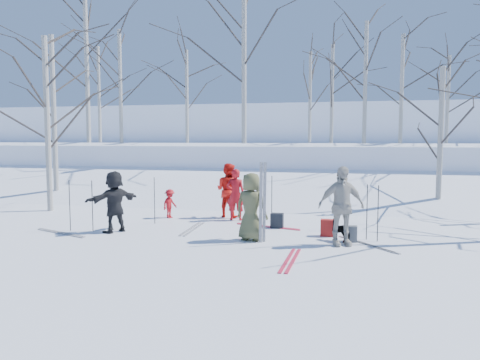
% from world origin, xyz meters
% --- Properties ---
extents(ground, '(120.00, 120.00, 0.00)m').
position_xyz_m(ground, '(0.00, 0.00, 0.00)').
color(ground, white).
rests_on(ground, ground).
extents(snow_ramp, '(70.00, 9.49, 4.12)m').
position_xyz_m(snow_ramp, '(0.00, 7.00, 0.15)').
color(snow_ramp, white).
rests_on(snow_ramp, ground).
extents(snow_plateau, '(70.00, 18.00, 2.20)m').
position_xyz_m(snow_plateau, '(0.00, 17.00, 1.00)').
color(snow_plateau, white).
rests_on(snow_plateau, ground).
extents(far_hill, '(90.00, 30.00, 6.00)m').
position_xyz_m(far_hill, '(0.00, 38.00, 2.00)').
color(far_hill, white).
rests_on(far_hill, ground).
extents(skier_olive_center, '(0.88, 0.67, 1.62)m').
position_xyz_m(skier_olive_center, '(0.65, -0.09, 0.81)').
color(skier_olive_center, '#4C4F2F').
rests_on(skier_olive_center, ground).
extents(skier_red_north, '(0.57, 0.38, 1.54)m').
position_xyz_m(skier_red_north, '(-0.38, 2.53, 0.77)').
color(skier_red_north, '#A90F16').
rests_on(skier_red_north, ground).
extents(skier_redor_behind, '(0.96, 0.85, 1.67)m').
position_xyz_m(skier_redor_behind, '(-0.73, 3.00, 0.83)').
color(skier_redor_behind, red).
rests_on(skier_redor_behind, ground).
extents(skier_red_seated, '(0.49, 0.64, 0.88)m').
position_xyz_m(skier_red_seated, '(-2.43, 2.43, 0.44)').
color(skier_red_seated, '#A90F16').
rests_on(skier_red_seated, ground).
extents(skier_cream_east, '(1.15, 0.78, 1.81)m').
position_xyz_m(skier_cream_east, '(2.75, -0.14, 0.91)').
color(skier_cream_east, beige).
rests_on(skier_cream_east, ground).
extents(skier_grey_west, '(1.17, 1.52, 1.60)m').
position_xyz_m(skier_grey_west, '(-3.01, 0.06, 0.80)').
color(skier_grey_west, black).
rests_on(skier_grey_west, ground).
extents(dog, '(0.66, 0.62, 0.52)m').
position_xyz_m(dog, '(2.75, 0.30, 0.26)').
color(dog, black).
rests_on(dog, ground).
extents(upright_ski_left, '(0.12, 0.17, 1.90)m').
position_xyz_m(upright_ski_left, '(0.93, -0.34, 0.95)').
color(upright_ski_left, silver).
rests_on(upright_ski_left, ground).
extents(upright_ski_right, '(0.13, 0.23, 1.89)m').
position_xyz_m(upright_ski_right, '(1.00, -0.27, 0.95)').
color(upright_ski_right, silver).
rests_on(upright_ski_right, ground).
extents(ski_pair_a, '(0.28, 1.91, 0.02)m').
position_xyz_m(ski_pair_a, '(1.80, -1.75, 0.01)').
color(ski_pair_a, red).
rests_on(ski_pair_a, ground).
extents(ski_pair_b, '(2.05, 2.09, 0.02)m').
position_xyz_m(ski_pair_b, '(3.35, 0.05, 0.01)').
color(ski_pair_b, silver).
rests_on(ski_pair_b, ground).
extents(ski_pair_c, '(1.49, 2.04, 0.02)m').
position_xyz_m(ski_pair_c, '(-4.30, -0.40, 0.01)').
color(ski_pair_c, silver).
rests_on(ski_pair_c, ground).
extents(ski_pair_d, '(0.38, 1.92, 0.02)m').
position_xyz_m(ski_pair_d, '(-1.17, 0.89, 0.01)').
color(ski_pair_d, silver).
rests_on(ski_pair_d, ground).
extents(ski_pair_e, '(1.21, 2.01, 0.02)m').
position_xyz_m(ski_pair_e, '(0.74, 1.67, 0.01)').
color(ski_pair_e, red).
rests_on(ski_pair_e, ground).
extents(ski_pole_a, '(0.02, 0.02, 1.34)m').
position_xyz_m(ski_pole_a, '(3.59, 0.48, 0.67)').
color(ski_pole_a, black).
rests_on(ski_pole_a, ground).
extents(ski_pole_b, '(0.02, 0.02, 1.34)m').
position_xyz_m(ski_pole_b, '(-2.49, 1.42, 0.67)').
color(ski_pole_b, black).
rests_on(ski_pole_b, ground).
extents(ski_pole_c, '(0.02, 0.02, 1.34)m').
position_xyz_m(ski_pole_c, '(-4.25, -0.05, 0.67)').
color(ski_pole_c, black).
rests_on(ski_pole_c, ground).
extents(ski_pole_d, '(0.02, 0.02, 1.34)m').
position_xyz_m(ski_pole_d, '(3.34, 0.63, 0.67)').
color(ski_pole_d, black).
rests_on(ski_pole_d, ground).
extents(ski_pole_e, '(0.02, 0.02, 1.34)m').
position_xyz_m(ski_pole_e, '(-3.63, 0.04, 0.67)').
color(ski_pole_e, black).
rests_on(ski_pole_e, ground).
extents(ski_pole_f, '(0.02, 0.02, 1.34)m').
position_xyz_m(ski_pole_f, '(0.70, 2.60, 0.67)').
color(ski_pole_f, black).
rests_on(ski_pole_f, ground).
extents(backpack_red, '(0.32, 0.22, 0.42)m').
position_xyz_m(backpack_red, '(2.40, 0.81, 0.21)').
color(backpack_red, maroon).
rests_on(backpack_red, ground).
extents(backpack_grey, '(0.30, 0.20, 0.38)m').
position_xyz_m(backpack_grey, '(2.97, 0.31, 0.19)').
color(backpack_grey, '#5B5E62').
rests_on(backpack_grey, ground).
extents(backpack_dark, '(0.34, 0.24, 0.40)m').
position_xyz_m(backpack_dark, '(1.01, 1.60, 0.20)').
color(backpack_dark, black).
rests_on(backpack_dark, ground).
extents(birch_plateau_a, '(4.15, 4.15, 5.07)m').
position_xyz_m(birch_plateau_a, '(0.66, 15.89, 4.73)').
color(birch_plateau_a, silver).
rests_on(birch_plateau_a, snow_plateau).
extents(birch_plateau_b, '(3.42, 3.42, 4.02)m').
position_xyz_m(birch_plateau_b, '(7.26, 12.52, 4.21)').
color(birch_plateau_b, silver).
rests_on(birch_plateau_b, snow_plateau).
extents(birch_plateau_c, '(6.39, 6.39, 8.28)m').
position_xyz_m(birch_plateau_c, '(-10.67, 11.61, 6.34)').
color(birch_plateau_c, silver).
rests_on(birch_plateau_c, snow_plateau).
extents(birch_plateau_d, '(4.62, 4.62, 5.74)m').
position_xyz_m(birch_plateau_d, '(-8.60, 11.30, 5.07)').
color(birch_plateau_d, silver).
rests_on(birch_plateau_d, snow_plateau).
extents(birch_plateau_e, '(4.38, 4.38, 5.41)m').
position_xyz_m(birch_plateau_e, '(3.52, 11.00, 4.90)').
color(birch_plateau_e, silver).
rests_on(birch_plateau_e, snow_plateau).
extents(birch_plateau_f, '(4.54, 4.54, 5.62)m').
position_xyz_m(birch_plateau_f, '(-11.65, 14.48, 5.01)').
color(birch_plateau_f, silver).
rests_on(birch_plateau_f, snow_plateau).
extents(birch_plateau_h, '(4.03, 4.03, 4.90)m').
position_xyz_m(birch_plateau_h, '(5.13, 11.63, 4.65)').
color(birch_plateau_h, silver).
rests_on(birch_plateau_h, snow_plateau).
extents(birch_plateau_j, '(3.88, 3.88, 4.69)m').
position_xyz_m(birch_plateau_j, '(2.01, 12.23, 4.55)').
color(birch_plateau_j, silver).
rests_on(birch_plateau_j, snow_plateau).
extents(birch_plateau_k, '(6.13, 6.13, 7.90)m').
position_xyz_m(birch_plateau_k, '(-1.91, 10.42, 6.15)').
color(birch_plateau_k, silver).
rests_on(birch_plateau_k, snow_plateau).
extents(birch_plateau_l, '(3.98, 3.98, 4.82)m').
position_xyz_m(birch_plateau_l, '(-5.49, 12.61, 4.61)').
color(birch_plateau_l, silver).
rests_on(birch_plateau_l, snow_plateau).
extents(birch_edge_a, '(4.65, 4.65, 5.78)m').
position_xyz_m(birch_edge_a, '(-6.91, 2.86, 2.89)').
color(birch_edge_a, silver).
rests_on(birch_edge_a, ground).
extents(birch_edge_d, '(5.10, 5.10, 6.42)m').
position_xyz_m(birch_edge_d, '(-8.41, 5.39, 3.21)').
color(birch_edge_d, silver).
rests_on(birch_edge_d, ground).
extents(birch_edge_e, '(3.93, 3.93, 4.76)m').
position_xyz_m(birch_edge_e, '(5.79, 5.58, 2.38)').
color(birch_edge_e, silver).
rests_on(birch_edge_e, ground).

